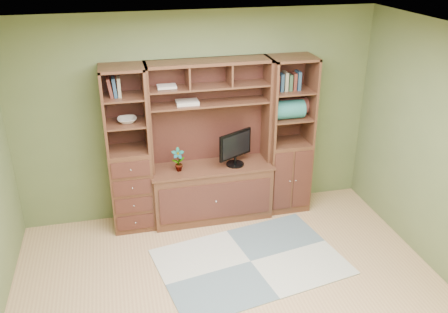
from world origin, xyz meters
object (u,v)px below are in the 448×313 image
object	(u,v)px
left_tower	(129,151)
right_tower	(289,136)
center_hutch	(211,145)
monitor	(235,143)

from	to	relation	value
left_tower	right_tower	xyz separation A→B (m)	(2.02, 0.00, 0.00)
center_hutch	monitor	distance (m)	0.30
right_tower	left_tower	bearing A→B (deg)	180.00
left_tower	monitor	size ratio (longest dim) A/B	3.33
center_hutch	left_tower	size ratio (longest dim) A/B	1.00
center_hutch	right_tower	bearing A→B (deg)	2.23
right_tower	monitor	xyz separation A→B (m)	(-0.73, -0.07, 0.01)
center_hutch	monitor	bearing A→B (deg)	-6.69
monitor	left_tower	bearing A→B (deg)	148.08
left_tower	monitor	distance (m)	1.30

